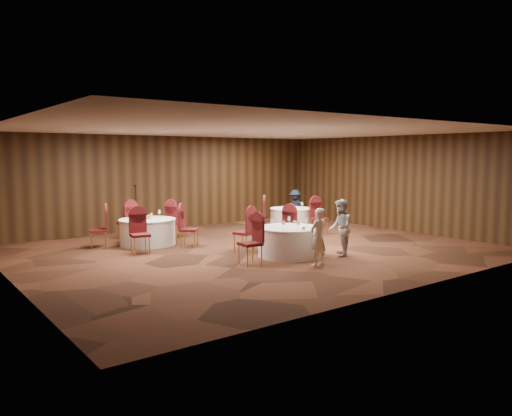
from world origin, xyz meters
TOP-DOWN VIEW (x-y plane):
  - ground at (0.00, 0.00)m, footprint 12.00×12.00m
  - room_shell at (0.00, 0.00)m, footprint 12.00×12.00m
  - table_main at (0.17, -1.24)m, footprint 1.60×1.60m
  - table_left at (-1.99, 2.42)m, footprint 1.59×1.59m
  - table_right at (3.19, 2.17)m, footprint 1.47×1.47m
  - chairs_main at (-0.13, -0.58)m, footprint 2.92×2.03m
  - chairs_left at (-2.02, 2.41)m, footprint 3.13×2.95m
  - chairs_right at (2.67, 1.74)m, footprint 1.99×2.24m
  - tabletop_main at (0.31, -1.34)m, footprint 1.15×1.13m
  - tabletop_left at (-1.99, 2.42)m, footprint 0.88×0.84m
  - tabletop_right at (3.41, 1.88)m, footprint 0.08×0.08m
  - mic_stand at (-1.76, 3.71)m, footprint 0.24×0.24m
  - woman_a at (-0.03, -2.48)m, footprint 0.53×0.38m
  - woman_b at (1.23, -1.97)m, footprint 0.87×0.88m
  - man_c at (4.18, 3.09)m, footprint 0.75×0.95m

SIDE VIEW (x-z plane):
  - ground at x=0.00m, z-range 0.00..0.00m
  - table_right at x=3.19m, z-range 0.01..0.75m
  - table_main at x=0.17m, z-range 0.01..0.75m
  - table_left at x=-1.99m, z-range 0.01..0.75m
  - mic_stand at x=-1.76m, z-range -0.34..1.30m
  - chairs_main at x=-0.13m, z-range 0.00..1.00m
  - chairs_left at x=-2.02m, z-range 0.00..1.00m
  - chairs_right at x=2.67m, z-range 0.00..1.00m
  - man_c at x=4.18m, z-range 0.00..1.28m
  - woman_a at x=-0.03m, z-range 0.00..1.34m
  - woman_b at x=1.23m, z-range 0.00..1.43m
  - tabletop_left at x=-1.99m, z-range 0.71..0.93m
  - tabletop_main at x=0.31m, z-range 0.74..0.95m
  - tabletop_right at x=3.41m, z-range 0.79..1.01m
  - room_shell at x=0.00m, z-range -4.04..7.96m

